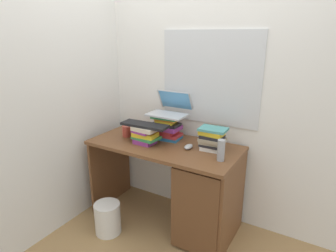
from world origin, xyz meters
name	(u,v)px	position (x,y,z in m)	size (l,w,h in m)	color
ground_plane	(165,219)	(0.00, 0.00, 0.00)	(6.00, 6.00, 0.00)	#9E7A4C
wall_back	(184,77)	(0.00, 0.35, 1.30)	(6.00, 0.06, 2.60)	white
wall_left	(94,76)	(-0.78, 0.00, 1.30)	(0.05, 6.00, 2.60)	silver
desk	(196,190)	(0.33, -0.02, 0.42)	(1.31, 0.62, 0.76)	brown
book_stack_tall	(167,127)	(-0.05, 0.13, 0.87)	(0.26, 0.19, 0.22)	#2672B2
book_stack_keyboard_riser	(145,135)	(-0.15, -0.07, 0.84)	(0.24, 0.19, 0.15)	#8C338C
book_stack_side	(212,139)	(0.41, 0.09, 0.86)	(0.23, 0.18, 0.19)	white
laptop	(170,109)	(-0.05, 0.19, 1.03)	(0.34, 0.31, 0.20)	#B7BABF
keyboard	(145,125)	(-0.16, -0.07, 0.93)	(0.42, 0.14, 0.02)	black
computer_mouse	(189,147)	(0.23, 0.01, 0.78)	(0.06, 0.10, 0.04)	#A5A8AD
mug	(127,131)	(-0.40, -0.01, 0.81)	(0.12, 0.08, 0.10)	#B23F33
water_bottle	(221,150)	(0.54, -0.08, 0.85)	(0.06, 0.06, 0.17)	#999EA5
wastebasket	(108,218)	(-0.33, -0.42, 0.14)	(0.23, 0.23, 0.28)	silver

